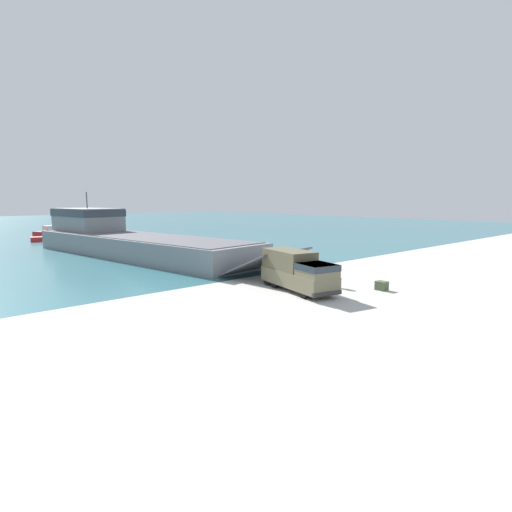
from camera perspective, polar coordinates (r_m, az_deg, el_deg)
The scene contains 9 objects.
ground_plane at distance 33.57m, azimuth 6.68°, elevation -4.34°, with size 240.00×240.00×0.00m, color #B7B5AD.
water_surface at distance 120.61m, azimuth -29.61°, elevation 3.57°, with size 240.00×180.00×0.01m, color #336B75.
landing_craft at distance 56.11m, azimuth -18.21°, elevation 2.44°, with size 14.09×43.45×8.33m.
military_truck at distance 31.78m, azimuth 5.95°, elevation -2.09°, with size 4.11×7.91×3.11m.
soldier_on_ramp at distance 33.65m, azimuth 11.10°, elevation -2.63°, with size 0.50×0.45×1.77m.
moored_boat_a at distance 92.96m, azimuth -27.13°, elevation 3.11°, with size 8.07×6.38×1.93m.
moored_boat_b at distance 79.15m, azimuth -27.37°, elevation 2.34°, with size 6.22×3.63×1.71m.
mooring_bollard at distance 39.30m, azimuth 6.26°, elevation -1.84°, with size 0.26×0.26×0.84m.
cargo_crate at distance 33.49m, azimuth 17.52°, elevation -4.06°, with size 0.72×0.86×0.72m, color #475638.
Camera 1 is at (-24.43, -21.89, 7.14)m, focal length 28.00 mm.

